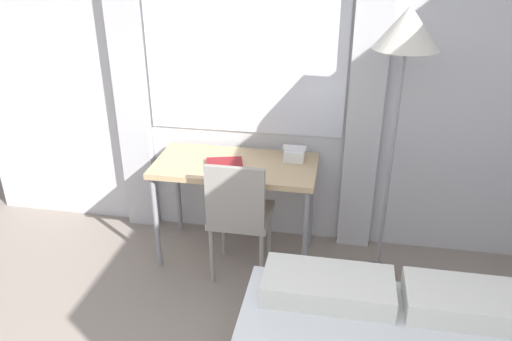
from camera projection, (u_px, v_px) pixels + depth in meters
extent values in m
cube|color=silver|center=(285.00, 65.00, 3.44)|extent=(4.86, 0.05, 2.70)
cube|color=white|center=(244.00, 27.00, 3.35)|extent=(1.42, 0.01, 1.50)
cube|color=silver|center=(128.00, 67.00, 3.58)|extent=(0.24, 0.06, 2.60)
cube|color=silver|center=(368.00, 78.00, 3.30)|extent=(0.24, 0.06, 2.60)
cube|color=tan|center=(236.00, 166.00, 3.43)|extent=(1.12, 0.56, 0.04)
cylinder|color=gray|center=(156.00, 223.00, 3.46)|extent=(0.04, 0.04, 0.70)
cylinder|color=gray|center=(305.00, 238.00, 3.30)|extent=(0.04, 0.04, 0.70)
cylinder|color=gray|center=(178.00, 191.00, 3.89)|extent=(0.04, 0.04, 0.70)
cylinder|color=gray|center=(311.00, 203.00, 3.72)|extent=(0.04, 0.04, 0.70)
cube|color=gray|center=(241.00, 215.00, 3.37)|extent=(0.40, 0.40, 0.05)
cube|color=gray|center=(235.00, 197.00, 3.11)|extent=(0.38, 0.04, 0.41)
cylinder|color=gray|center=(212.00, 255.00, 3.35)|extent=(0.03, 0.03, 0.42)
cylinder|color=gray|center=(261.00, 261.00, 3.30)|extent=(0.03, 0.03, 0.42)
cylinder|color=gray|center=(224.00, 229.00, 3.66)|extent=(0.03, 0.03, 0.42)
cylinder|color=gray|center=(270.00, 233.00, 3.60)|extent=(0.03, 0.03, 0.42)
cube|color=silver|center=(328.00, 286.00, 2.54)|extent=(0.66, 0.32, 0.12)
cube|color=silver|center=(474.00, 303.00, 2.43)|extent=(0.66, 0.32, 0.12)
cylinder|color=#4C4C51|center=(376.00, 274.00, 3.49)|extent=(0.25, 0.25, 0.03)
cylinder|color=gray|center=(389.00, 172.00, 3.15)|extent=(0.02, 0.02, 1.55)
cone|color=silver|center=(408.00, 27.00, 2.76)|extent=(0.38, 0.38, 0.24)
cube|color=white|center=(294.00, 155.00, 3.46)|extent=(0.14, 0.13, 0.08)
cube|color=white|center=(295.00, 148.00, 3.44)|extent=(0.16, 0.05, 0.02)
cube|color=maroon|center=(224.00, 164.00, 3.38)|extent=(0.28, 0.24, 0.02)
cube|color=white|center=(224.00, 163.00, 3.38)|extent=(0.27, 0.22, 0.01)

